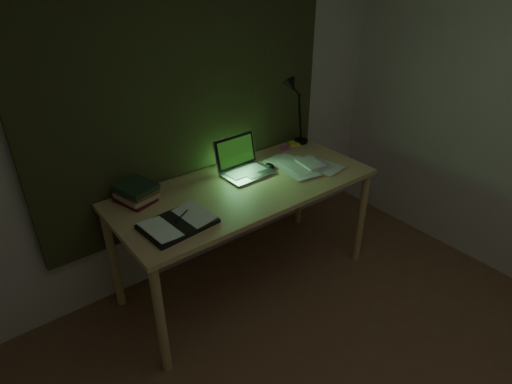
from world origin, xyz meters
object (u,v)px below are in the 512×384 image
Objects in this scene: laptop at (248,159)px; loose_papers at (304,165)px; desk at (246,235)px; book_stack at (136,192)px; open_textbook at (178,223)px; desk_lamp at (303,107)px.

laptop is 0.44m from loose_papers.
desk is 0.85m from book_stack.
open_textbook is at bearing -80.51° from book_stack.
desk is 4.50× the size of open_textbook.
loose_papers is at bearing -13.47° from book_stack.
desk_lamp reaches higher than laptop.
loose_papers is (1.17, -0.28, -0.05)m from book_stack.
open_textbook is 1.73× the size of book_stack.
desk_lamp reaches higher than desk.
loose_papers is 0.53m from desk_lamp.
desk_lamp is at bearing 49.58° from loose_papers.
desk_lamp reaches higher than book_stack.
desk is 0.55m from laptop.
laptop reaches higher than loose_papers.
laptop is at bearing 15.36° from open_textbook.
desk_lamp is at bearing 13.01° from open_textbook.
desk_lamp is (1.46, 0.06, 0.24)m from book_stack.
desk_lamp is at bearing 14.19° from laptop.
desk is at bearing -158.36° from desk_lamp.
desk_lamp is (0.69, 0.20, 0.18)m from laptop.
laptop is at bearing 160.81° from loose_papers.
book_stack is at bearing 94.22° from open_textbook.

